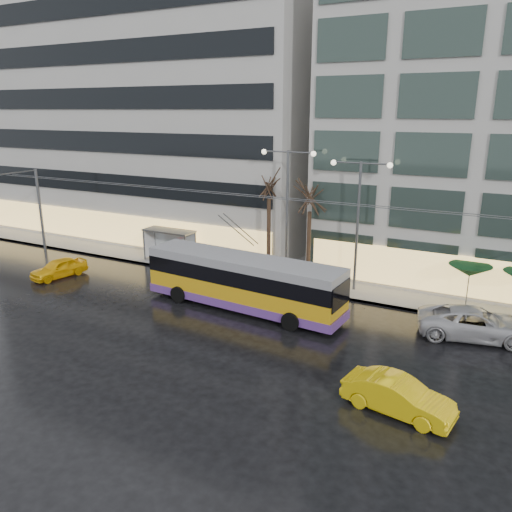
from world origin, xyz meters
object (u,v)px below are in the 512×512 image
Objects in this scene: trolleybus at (243,284)px; bus_shelter at (167,237)px; taxi_a at (59,268)px; street_lamp_near at (287,197)px.

trolleybus is 3.08× the size of bus_shelter.
bus_shelter reaches higher than taxi_a.
street_lamp_near reaches higher than bus_shelter.
bus_shelter is at bearing -179.37° from street_lamp_near.
taxi_a is at bearing -154.91° from street_lamp_near.
street_lamp_near is at bearing 37.24° from taxi_a.
bus_shelter is at bearing 149.78° from trolleybus.
trolleybus is at bearing 15.88° from taxi_a.
trolleybus reaches higher than taxi_a.
trolleybus is 3.19× the size of taxi_a.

